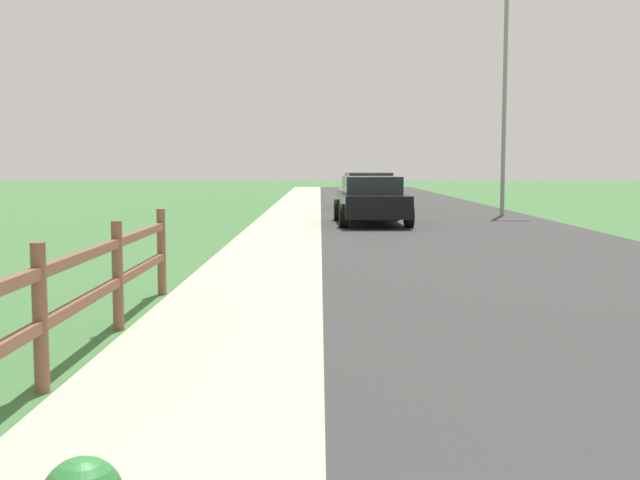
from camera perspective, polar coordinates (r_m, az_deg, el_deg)
name	(u,v)px	position (r m, az deg, el deg)	size (l,w,h in m)	color
ground_plane	(318,216)	(25.74, -0.17, 1.73)	(120.00, 120.00, 0.00)	#3D6D39
road_asphalt	(416,213)	(27.96, 7.02, 1.99)	(7.00, 66.00, 0.01)	#323232
curb_concrete	(233,213)	(27.89, -6.36, 1.99)	(6.00, 66.00, 0.01)	#A6B098
grass_verge	(190,213)	(28.09, -9.40, 1.98)	(5.00, 66.00, 0.00)	#3D6D39
rail_fence	(36,307)	(6.07, -19.92, -4.60)	(0.11, 8.88, 1.12)	brown
parked_suv_black	(368,200)	(22.46, 3.50, 2.94)	(2.08, 4.66, 1.35)	black
parked_car_beige	(365,191)	(29.74, 3.25, 3.60)	(2.22, 4.43, 1.39)	#C6B793
street_lamp	(504,84)	(26.87, 13.23, 11.00)	(1.17, 0.20, 7.43)	gray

